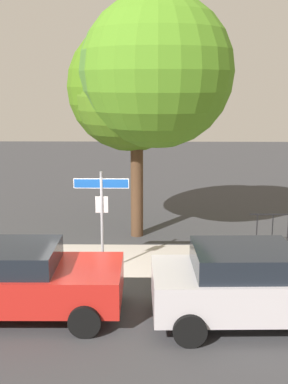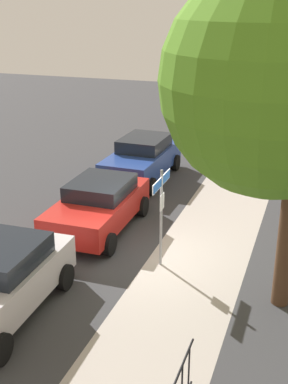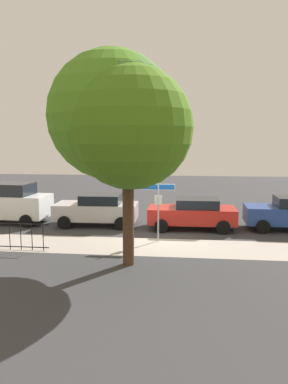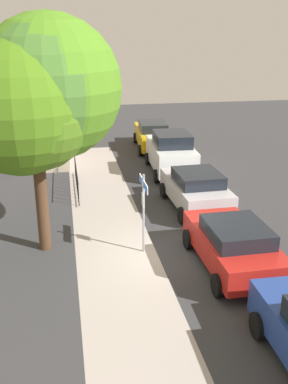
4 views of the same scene
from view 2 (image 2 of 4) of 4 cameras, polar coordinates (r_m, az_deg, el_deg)
ground_plane at (r=13.78m, az=0.61°, el=-7.45°), size 60.00×60.00×0.00m
sidewalk_strip at (r=11.82m, az=3.51°, el=-12.80°), size 24.00×2.60×0.00m
street_sign at (r=12.67m, az=1.99°, el=-0.89°), size 1.39×0.07×2.64m
car_blue at (r=19.47m, az=-0.19°, el=3.90°), size 4.47×2.12×1.62m
car_red at (r=15.19m, az=-5.20°, el=-1.45°), size 4.21×2.15×1.51m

